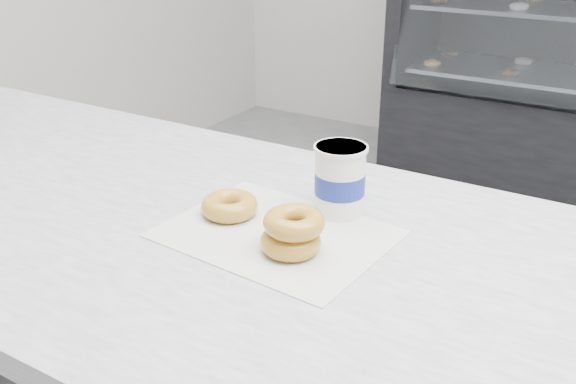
% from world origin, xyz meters
% --- Properties ---
extents(wax_paper, '(0.36, 0.29, 0.00)m').
position_xyz_m(wax_paper, '(-0.39, -0.57, 0.90)').
color(wax_paper, silver).
rests_on(wax_paper, counter).
extents(donut_single, '(0.11, 0.11, 0.03)m').
position_xyz_m(donut_single, '(-0.49, -0.56, 0.92)').
color(donut_single, gold).
rests_on(donut_single, wax_paper).
extents(donut_stack, '(0.13, 0.13, 0.06)m').
position_xyz_m(donut_stack, '(-0.34, -0.61, 0.93)').
color(donut_stack, gold).
rests_on(donut_stack, wax_paper).
extents(coffee_cup, '(0.09, 0.09, 0.12)m').
position_xyz_m(coffee_cup, '(-0.35, -0.45, 0.96)').
color(coffee_cup, white).
rests_on(coffee_cup, counter).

